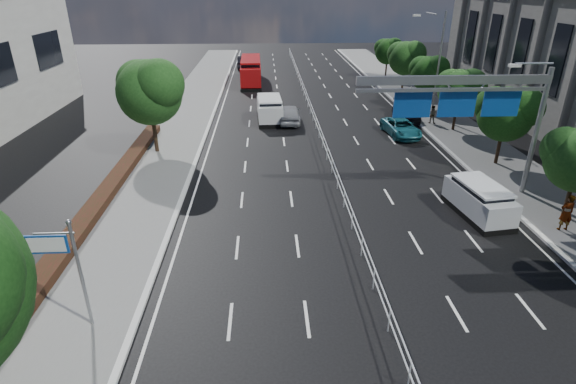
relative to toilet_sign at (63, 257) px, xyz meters
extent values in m
plane|color=black|center=(10.95, 0.00, -2.94)|extent=(160.00, 160.00, 0.00)
cube|color=slate|center=(-0.55, 0.00, -2.87)|extent=(5.00, 140.00, 0.14)
cube|color=silver|center=(1.95, 0.00, -2.87)|extent=(0.25, 140.00, 0.15)
cube|color=silver|center=(10.95, 22.50, -1.94)|extent=(0.05, 85.00, 0.05)
cube|color=silver|center=(10.95, 22.50, -2.39)|extent=(0.05, 85.00, 0.05)
cube|color=black|center=(-2.35, 5.00, -2.58)|extent=(1.00, 36.00, 0.44)
cylinder|color=gray|center=(0.45, 0.00, -0.84)|extent=(0.12, 0.12, 4.20)
sphere|color=gray|center=(0.45, 0.00, 1.31)|extent=(0.18, 0.18, 0.18)
cylinder|color=gray|center=(-0.10, 0.00, 0.91)|extent=(1.30, 0.07, 0.07)
cube|color=navy|center=(-0.40, 0.00, 0.51)|extent=(1.35, 0.06, 0.68)
cube|color=white|center=(-0.40, 0.04, 0.51)|extent=(1.20, 0.01, 0.54)
cube|color=white|center=(-0.40, -0.04, 0.51)|extent=(1.20, 0.01, 0.54)
cylinder|color=gray|center=(21.55, 10.00, 0.66)|extent=(0.28, 0.28, 7.20)
cube|color=gray|center=(16.55, 10.00, 3.66)|extent=(10.20, 0.25, 0.45)
cube|color=gray|center=(16.55, 10.00, 3.16)|extent=(10.20, 0.18, 0.18)
cylinder|color=gray|center=(20.55, 10.00, 4.46)|extent=(2.00, 0.10, 0.10)
cube|color=silver|center=(19.55, 10.00, 4.36)|extent=(0.60, 0.25, 0.15)
cube|color=navy|center=(19.35, 10.18, 2.36)|extent=(2.00, 0.08, 1.40)
cube|color=white|center=(19.35, 10.23, 2.36)|extent=(1.80, 0.02, 1.20)
cube|color=navy|center=(16.95, 10.18, 2.36)|extent=(2.00, 0.08, 1.40)
cube|color=white|center=(16.95, 10.23, 2.36)|extent=(1.80, 0.02, 1.20)
cube|color=navy|center=(14.55, 10.18, 2.36)|extent=(2.00, 0.08, 1.40)
cube|color=white|center=(14.55, 10.23, 2.36)|extent=(1.80, 0.02, 1.20)
cylinder|color=gray|center=(21.75, 26.00, 1.56)|extent=(0.16, 0.16, 9.00)
cylinder|color=gray|center=(20.55, 26.00, 5.86)|extent=(0.10, 2.40, 0.10)
cube|color=silver|center=(19.35, 26.00, 5.71)|extent=(0.60, 0.25, 0.15)
cylinder|color=black|center=(-1.05, 18.00, -1.19)|extent=(0.28, 0.28, 3.50)
sphere|color=#183F14|center=(-1.05, 18.00, 1.40)|extent=(4.40, 4.40, 4.40)
sphere|color=#183F14|center=(-0.17, 17.34, 2.10)|extent=(3.30, 3.30, 3.30)
sphere|color=#183F14|center=(-1.82, 18.66, 1.96)|extent=(3.08, 3.08, 3.08)
cylinder|color=black|center=(22.15, 7.00, -1.64)|extent=(0.21, 0.21, 2.60)
sphere|color=#183F14|center=(21.59, 7.48, 0.70)|extent=(2.24, 2.24, 2.24)
cylinder|color=black|center=(22.15, 14.50, -1.54)|extent=(0.22, 0.22, 2.80)
sphere|color=black|center=(22.15, 14.50, 0.53)|extent=(3.50, 3.50, 3.50)
sphere|color=black|center=(22.85, 13.97, 1.09)|extent=(2.62, 2.62, 2.62)
sphere|color=black|center=(21.54, 15.03, 0.98)|extent=(2.45, 2.45, 2.45)
cylinder|color=black|center=(22.15, 22.00, -1.59)|extent=(0.22, 0.22, 2.70)
sphere|color=#183F14|center=(22.15, 22.00, 0.40)|extent=(3.30, 3.30, 3.30)
sphere|color=#183F14|center=(22.81, 21.50, 0.94)|extent=(2.48, 2.48, 2.47)
sphere|color=#183F14|center=(21.58, 22.50, 0.84)|extent=(2.31, 2.31, 2.31)
cylinder|color=black|center=(22.15, 29.50, -1.62)|extent=(0.21, 0.21, 2.65)
sphere|color=black|center=(22.15, 29.50, 0.34)|extent=(3.20, 3.20, 3.20)
sphere|color=black|center=(22.79, 29.02, 0.87)|extent=(2.40, 2.40, 2.40)
sphere|color=black|center=(21.59, 29.98, 0.77)|extent=(2.24, 2.24, 2.24)
cylinder|color=black|center=(22.15, 37.00, -1.52)|extent=(0.23, 0.23, 2.85)
sphere|color=#183F14|center=(22.15, 37.00, 0.59)|extent=(3.60, 3.60, 3.60)
sphere|color=#183F14|center=(22.87, 36.46, 1.16)|extent=(2.70, 2.70, 2.70)
sphere|color=#183F14|center=(21.52, 37.54, 1.05)|extent=(2.52, 2.52, 2.52)
cylinder|color=black|center=(22.15, 44.50, -1.64)|extent=(0.21, 0.21, 2.60)
sphere|color=black|center=(22.15, 44.50, 0.28)|extent=(3.10, 3.10, 3.10)
sphere|color=black|center=(22.77, 44.03, 0.80)|extent=(2.32, 2.33, 2.32)
sphere|color=black|center=(21.61, 44.97, 0.70)|extent=(2.17, 2.17, 2.17)
cube|color=black|center=(7.14, 25.76, -2.77)|extent=(2.29, 4.89, 0.34)
cube|color=white|center=(7.14, 25.76, -1.94)|extent=(2.25, 4.80, 1.42)
cube|color=black|center=(7.14, 25.76, -1.23)|extent=(2.03, 3.47, 0.63)
cube|color=white|center=(7.14, 25.76, -0.92)|extent=(2.12, 3.76, 0.13)
cylinder|color=black|center=(6.36, 24.17, -2.59)|extent=(0.33, 0.72, 0.71)
cylinder|color=black|center=(8.07, 24.25, -2.59)|extent=(0.33, 0.72, 0.71)
cylinder|color=black|center=(6.22, 27.27, -2.59)|extent=(0.33, 0.72, 0.71)
cylinder|color=black|center=(7.92, 27.35, -2.59)|extent=(0.33, 0.72, 0.71)
cube|color=black|center=(5.13, 42.09, -2.80)|extent=(2.51, 9.88, 0.29)
cube|color=#970B0C|center=(5.13, 42.09, -1.53)|extent=(2.46, 9.69, 2.00)
cube|color=black|center=(5.13, 42.09, -0.53)|extent=(2.23, 6.99, 0.88)
cube|color=#970B0C|center=(5.13, 42.09, -0.09)|extent=(2.33, 7.57, 0.18)
cylinder|color=black|center=(4.22, 38.89, -2.64)|extent=(0.27, 0.61, 0.61)
cylinder|color=black|center=(6.15, 38.92, -2.64)|extent=(0.27, 0.61, 0.61)
cylinder|color=black|center=(4.11, 45.26, -2.64)|extent=(0.27, 0.61, 0.61)
cylinder|color=black|center=(6.04, 45.29, -2.64)|extent=(0.27, 0.61, 0.61)
imported|color=#95969C|center=(8.84, 25.18, -2.17)|extent=(1.92, 4.60, 1.56)
imported|color=black|center=(3.95, 52.40, -2.11)|extent=(1.78, 5.10, 1.68)
cube|color=black|center=(17.81, 7.56, -2.80)|extent=(2.41, 4.53, 0.29)
cube|color=silver|center=(17.81, 7.56, -2.08)|extent=(2.36, 4.44, 1.22)
cube|color=black|center=(17.81, 7.56, -1.47)|extent=(2.06, 3.25, 0.54)
cube|color=silver|center=(17.81, 7.56, -1.20)|extent=(2.16, 3.51, 0.11)
cylinder|color=black|center=(17.25, 6.07, -2.64)|extent=(0.34, 0.64, 0.61)
cylinder|color=black|center=(18.75, 6.28, -2.64)|extent=(0.34, 0.64, 0.61)
cylinder|color=black|center=(16.87, 8.84, -2.64)|extent=(0.34, 0.64, 0.61)
cylinder|color=black|center=(18.37, 9.05, -2.64)|extent=(0.34, 0.64, 0.61)
imported|color=#165664|center=(17.53, 21.12, -2.30)|extent=(2.61, 4.81, 1.28)
imported|color=black|center=(19.25, 25.65, -2.24)|extent=(2.52, 5.06, 1.41)
imported|color=gray|center=(21.22, 5.61, -1.86)|extent=(0.70, 0.47, 1.88)
imported|color=gray|center=(20.98, 23.91, -2.04)|extent=(0.92, 0.85, 1.52)
camera|label=1|loc=(6.82, -12.85, 8.27)|focal=28.00mm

